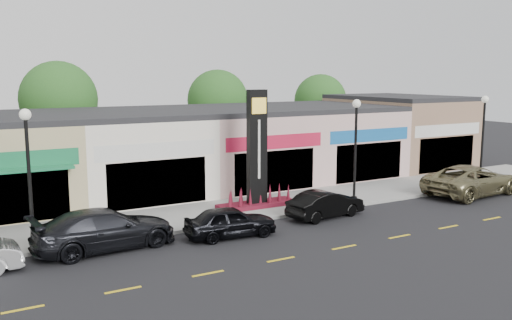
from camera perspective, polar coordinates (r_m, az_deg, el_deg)
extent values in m
plane|color=black|center=(23.22, -1.31, -8.28)|extent=(120.00, 120.00, 0.00)
cube|color=gray|center=(26.98, -5.65, -5.70)|extent=(52.00, 4.30, 0.15)
cube|color=gray|center=(25.00, -3.58, -6.86)|extent=(52.00, 0.20, 0.15)
cube|color=black|center=(26.80, -24.62, -3.67)|extent=(5.25, 0.10, 2.40)
cube|color=#197345|center=(26.50, -24.86, -0.08)|extent=(6.30, 0.12, 0.80)
cube|color=#197345|center=(26.12, -24.72, -1.08)|extent=(5.60, 0.90, 0.12)
cube|color=white|center=(32.68, -13.16, 0.58)|extent=(7.00, 10.00, 4.50)
cube|color=#262628|center=(32.42, -13.31, 4.78)|extent=(7.00, 10.00, 0.30)
cube|color=black|center=(28.16, -10.29, -2.41)|extent=(5.25, 0.10, 2.40)
cube|color=silver|center=(27.88, -10.39, 1.02)|extent=(6.30, 0.12, 0.80)
cube|color=#C89D98|center=(35.22, -2.16, 1.41)|extent=(7.00, 10.00, 4.50)
cube|color=#262628|center=(34.99, -2.19, 5.31)|extent=(7.00, 10.00, 0.30)
cube|color=black|center=(31.08, 2.00, -1.20)|extent=(5.25, 0.10, 2.40)
cube|color=red|center=(30.82, 2.02, 1.91)|extent=(6.30, 0.12, 0.80)
cube|color=#C89D98|center=(38.88, 7.07, 2.06)|extent=(7.00, 10.00, 4.50)
cube|color=#262628|center=(38.67, 7.14, 5.59)|extent=(7.00, 10.00, 0.30)
cube|color=black|center=(35.17, 11.81, -0.19)|extent=(5.25, 0.10, 2.40)
cube|color=#1861A8|center=(34.94, 11.90, 2.56)|extent=(6.30, 0.12, 0.80)
cube|color=#82624C|center=(43.34, 14.58, 2.88)|extent=(7.00, 10.00, 5.00)
cube|color=#262628|center=(43.15, 14.72, 6.38)|extent=(7.00, 10.00, 0.30)
cube|color=black|center=(40.07, 19.40, 0.60)|extent=(5.25, 0.10, 2.40)
cube|color=silver|center=(39.87, 19.53, 3.01)|extent=(6.30, 0.12, 0.80)
cylinder|color=#382619|center=(39.98, -19.77, 0.81)|extent=(0.36, 0.36, 3.15)
sphere|color=#1E4E18|center=(39.66, -20.05, 6.04)|extent=(5.20, 5.20, 5.20)
cylinder|color=#382619|center=(43.54, -4.01, 1.83)|extent=(0.36, 0.36, 2.97)
sphere|color=#1E4E18|center=(43.25, -4.06, 6.32)|extent=(4.80, 4.80, 4.80)
cylinder|color=#382619|center=(48.62, 6.72, 2.44)|extent=(0.36, 0.36, 2.80)
sphere|color=#1E4E18|center=(48.36, 6.79, 6.25)|extent=(4.60, 4.60, 4.60)
cylinder|color=black|center=(23.19, -22.35, -8.22)|extent=(0.32, 0.32, 0.30)
cylinder|color=black|center=(22.61, -22.72, -2.15)|extent=(0.14, 0.14, 5.00)
sphere|color=silver|center=(22.29, -23.13, 4.43)|extent=(0.44, 0.44, 0.44)
cylinder|color=black|center=(29.48, 10.27, -4.08)|extent=(0.32, 0.32, 0.30)
cylinder|color=black|center=(29.02, 10.41, 0.73)|extent=(0.14, 0.14, 5.00)
sphere|color=silver|center=(28.77, 10.55, 5.86)|extent=(0.44, 0.44, 0.44)
cylinder|color=black|center=(36.55, 22.49, -2.10)|extent=(0.32, 0.32, 0.30)
cylinder|color=black|center=(36.19, 22.73, 1.79)|extent=(0.14, 0.14, 5.00)
sphere|color=silver|center=(35.98, 22.98, 5.90)|extent=(0.44, 0.44, 0.44)
cube|color=#550E1E|center=(28.09, 0.10, -4.69)|extent=(4.20, 1.30, 0.20)
cube|color=black|center=(27.55, 0.10, 1.18)|extent=(1.00, 0.40, 6.00)
cube|color=yellow|center=(27.15, 0.33, 5.73)|extent=(0.80, 0.05, 0.80)
cube|color=silver|center=(27.36, 0.32, 1.13)|extent=(0.12, 0.04, 3.00)
imported|color=black|center=(22.48, -15.62, -7.03)|extent=(2.77, 5.82, 1.64)
imported|color=black|center=(23.31, -2.71, -6.50)|extent=(1.90, 4.06, 1.34)
imported|color=black|center=(26.60, 7.33, -4.63)|extent=(1.92, 4.19, 1.33)
imported|color=olive|center=(33.61, 21.75, -1.98)|extent=(3.45, 6.51, 1.74)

